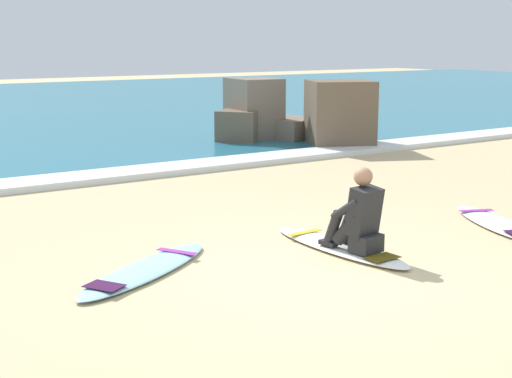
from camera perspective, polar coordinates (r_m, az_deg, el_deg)
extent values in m
plane|color=#CCB584|center=(7.68, 5.60, -6.67)|extent=(80.00, 80.00, 0.00)
cube|color=white|center=(13.02, -12.19, 0.95)|extent=(80.00, 0.90, 0.11)
ellipsoid|color=white|center=(8.60, 6.43, -4.44)|extent=(0.61, 2.19, 0.07)
cube|color=gold|center=(9.03, 3.83, -3.36)|extent=(0.48, 0.12, 0.01)
cube|color=#4C400C|center=(8.11, 9.76, -5.24)|extent=(0.37, 0.25, 0.01)
cube|color=#232326|center=(8.25, 8.54, -4.17)|extent=(0.35, 0.30, 0.20)
cylinder|color=#232326|center=(8.26, 7.14, -3.04)|extent=(0.20, 0.42, 0.43)
cylinder|color=#232326|center=(8.39, 6.02, -3.00)|extent=(0.15, 0.27, 0.42)
cube|color=#232326|center=(8.48, 5.62, -4.19)|extent=(0.13, 0.23, 0.05)
cylinder|color=#232326|center=(8.40, 8.04, -2.81)|extent=(0.20, 0.42, 0.43)
cylinder|color=#232326|center=(8.55, 7.06, -2.74)|extent=(0.15, 0.27, 0.42)
cube|color=#232326|center=(8.65, 6.70, -3.90)|extent=(0.13, 0.23, 0.05)
cube|color=#232326|center=(8.19, 8.40, -1.75)|extent=(0.38, 0.34, 0.57)
sphere|color=#A37556|center=(8.13, 8.32, 0.96)|extent=(0.21, 0.21, 0.21)
cylinder|color=#232326|center=(8.18, 6.97, -1.56)|extent=(0.14, 0.40, 0.31)
cylinder|color=#232326|center=(8.38, 8.24, -1.26)|extent=(0.14, 0.40, 0.31)
ellipsoid|color=#9ED1E5|center=(7.79, -8.56, -6.21)|extent=(2.13, 1.54, 0.07)
cube|color=purple|center=(8.26, -6.17, -4.83)|extent=(0.33, 0.46, 0.01)
cube|color=#351037|center=(7.25, -11.70, -7.36)|extent=(0.39, 0.44, 0.01)
ellipsoid|color=silver|center=(10.13, 18.12, -2.50)|extent=(1.26, 2.02, 0.07)
cube|color=purple|center=(10.59, 16.72, -1.60)|extent=(0.48, 0.28, 0.01)
cube|color=#756656|center=(17.64, 2.17, 4.65)|extent=(1.74, 1.86, 0.55)
cube|color=brown|center=(17.26, -0.90, 4.91)|extent=(1.77, 1.67, 0.79)
cube|color=#756656|center=(17.36, -0.18, 6.12)|extent=(1.12, 1.36, 1.50)
cube|color=brown|center=(16.56, 6.53, 5.78)|extent=(1.76, 1.68, 1.50)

